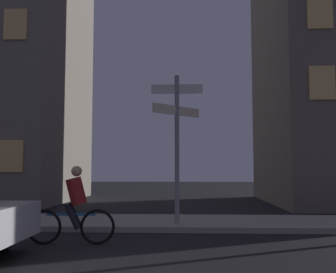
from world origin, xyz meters
TOP-DOWN VIEW (x-y plane):
  - sidewalk_kerb at (0.00, 6.96)m, footprint 40.00×2.63m
  - signpost at (1.10, 6.12)m, footprint 1.34×1.18m
  - cyclist at (-0.99, 4.14)m, footprint 1.82×0.34m

SIDE VIEW (x-z plane):
  - sidewalk_kerb at x=0.00m, z-range 0.00..0.14m
  - cyclist at x=-0.99m, z-range -0.06..1.55m
  - signpost at x=1.10m, z-range 0.49..4.31m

